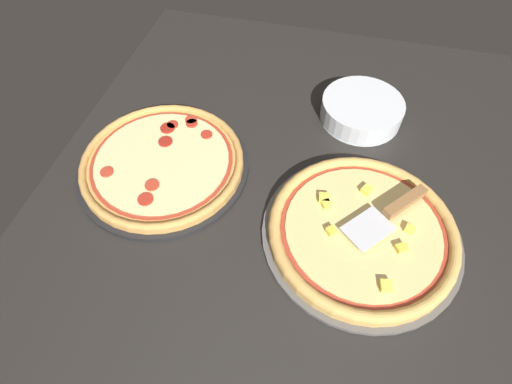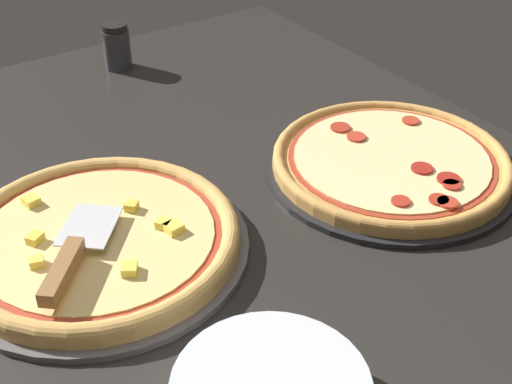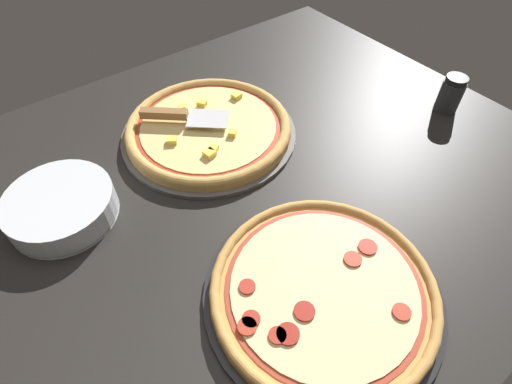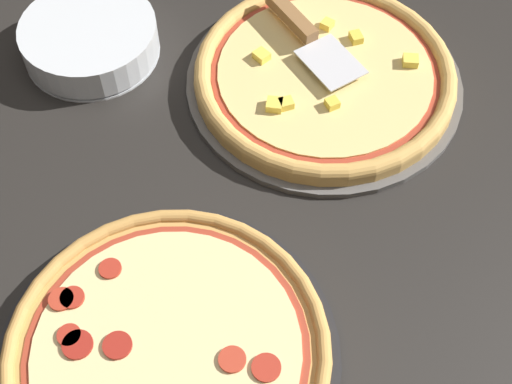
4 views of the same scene
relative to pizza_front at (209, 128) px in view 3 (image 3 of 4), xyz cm
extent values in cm
cube|color=black|center=(3.85, 17.46, -4.14)|extent=(143.82, 113.58, 3.60)
cylinder|color=#565451|center=(0.00, 0.00, -1.84)|extent=(41.95, 41.95, 1.00)
cylinder|color=tan|center=(0.00, 0.00, -0.54)|extent=(39.43, 39.43, 1.61)
torus|color=tan|center=(0.00, 0.00, 0.27)|extent=(39.43, 39.43, 2.53)
cylinder|color=#A33823|center=(0.00, 0.00, 0.34)|extent=(34.27, 34.27, 0.15)
cylinder|color=#E5C67A|center=(0.00, 0.00, 0.47)|extent=(32.33, 32.33, 0.40)
cube|color=#F4D64C|center=(5.41, 8.99, 1.27)|extent=(2.56, 2.56, 1.20)
cube|color=#F4D64C|center=(9.86, 0.16, 1.27)|extent=(2.95, 2.86, 1.20)
cube|color=#F4D64C|center=(3.50, 8.31, 1.27)|extent=(2.64, 2.60, 1.20)
cube|color=yellow|center=(-3.05, -7.64, 1.27)|extent=(2.61, 2.76, 1.20)
cube|color=#F4D64C|center=(1.85, -9.18, 1.27)|extent=(2.19, 2.26, 1.20)
cube|color=yellow|center=(-2.50, 6.45, 1.27)|extent=(2.47, 2.47, 1.20)
cube|color=#F4D64C|center=(-11.91, -5.08, 1.27)|extent=(2.64, 2.45, 1.20)
cylinder|color=black|center=(7.71, 47.63, -1.84)|extent=(40.90, 40.90, 1.00)
cylinder|color=#C68E47|center=(7.71, 47.63, -0.55)|extent=(38.45, 38.45, 1.58)
torus|color=#C68E47|center=(7.71, 47.63, 0.24)|extent=(38.45, 38.45, 1.80)
cylinder|color=#A33823|center=(7.71, 47.63, 0.31)|extent=(33.42, 33.42, 0.15)
cylinder|color=beige|center=(7.71, 47.63, 0.44)|extent=(31.52, 31.52, 0.40)
cylinder|color=maroon|center=(13.26, 48.88, 0.84)|extent=(3.46, 3.46, 0.40)
cylinder|color=#B73823|center=(21.99, 45.34, 0.84)|extent=(3.08, 3.08, 0.40)
cylinder|color=#AD2D1E|center=(17.94, 39.86, 0.84)|extent=(2.83, 2.83, 0.40)
cylinder|color=#AD2D1E|center=(19.16, 49.29, 0.84)|extent=(2.83, 2.83, 0.40)
cylinder|color=#B73823|center=(1.04, 58.35, 0.84)|extent=(3.03, 3.03, 0.40)
cylinder|color=#AD2D1E|center=(-3.98, 46.65, 0.84)|extent=(3.43, 3.43, 0.40)
cylinder|color=#B73823|center=(0.01, 46.79, 0.84)|extent=(3.24, 3.24, 0.40)
cylinder|color=maroon|center=(17.72, 50.09, 0.84)|extent=(3.65, 3.65, 0.40)
cylinder|color=#AD2D1E|center=(20.80, 44.77, 0.84)|extent=(2.98, 2.98, 0.40)
cube|color=silver|center=(-0.57, -0.76, 1.99)|extent=(11.75, 11.50, 0.24)
cube|color=olive|center=(7.31, -7.63, 2.87)|extent=(10.00, 9.11, 2.00)
cylinder|color=silver|center=(36.60, 3.47, -1.99)|extent=(21.11, 21.11, 0.70)
cylinder|color=silver|center=(36.60, 3.47, -1.29)|extent=(21.11, 21.11, 0.70)
cylinder|color=silver|center=(36.60, 3.47, -0.59)|extent=(21.11, 21.11, 0.70)
cylinder|color=silver|center=(36.60, 3.47, 0.11)|extent=(21.11, 21.11, 0.70)
cylinder|color=silver|center=(36.60, 3.47, 0.81)|extent=(21.11, 21.11, 0.70)
cylinder|color=silver|center=(36.60, 3.47, 1.51)|extent=(21.11, 21.11, 0.70)
cylinder|color=silver|center=(36.60, 3.47, 2.21)|extent=(21.11, 21.11, 0.70)
cylinder|color=silver|center=(36.60, 3.47, 2.91)|extent=(21.11, 21.11, 0.70)
cylinder|color=#333338|center=(-54.46, 28.42, 1.72)|extent=(5.68, 5.68, 8.12)
cylinder|color=black|center=(-54.46, 28.42, 6.48)|extent=(5.23, 5.23, 1.40)
camera|label=1|loc=(-47.04, 11.17, 71.43)|focal=28.00mm
camera|label=2|loc=(76.46, -25.41, 60.97)|focal=50.00mm
camera|label=3|loc=(36.46, 66.60, 60.79)|focal=28.00mm
camera|label=4|loc=(-10.78, 74.23, 78.99)|focal=50.00mm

